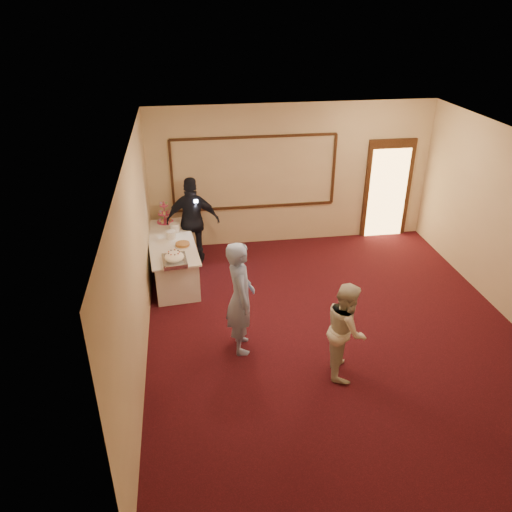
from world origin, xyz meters
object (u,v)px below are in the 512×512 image
at_px(plate_stack_b, 175,227).
at_px(man, 240,298).
at_px(buffet_table, 173,259).
at_px(pavlova_tray, 174,258).
at_px(cupcake_stand, 165,214).
at_px(plate_stack_a, 171,235).
at_px(woman, 346,329).
at_px(tart, 183,245).
at_px(guest, 193,221).

xyz_separation_m(plate_stack_b, man, (0.94, -2.80, 0.05)).
bearing_deg(buffet_table, pavlova_tray, -86.08).
bearing_deg(cupcake_stand, plate_stack_a, -81.34).
relative_size(plate_stack_b, woman, 0.14).
bearing_deg(man, plate_stack_a, 22.35).
xyz_separation_m(pavlova_tray, woman, (2.36, -2.25, -0.13)).
xyz_separation_m(plate_stack_b, woman, (2.34, -3.56, -0.12)).
xyz_separation_m(cupcake_stand, plate_stack_b, (0.20, -0.49, -0.09)).
height_order(pavlova_tray, man, man).
bearing_deg(man, pavlova_tray, 32.87).
distance_m(buffet_table, woman, 3.98).
xyz_separation_m(cupcake_stand, woman, (2.54, -4.05, -0.22)).
distance_m(man, woman, 1.60).
height_order(buffet_table, woman, woman).
relative_size(buffet_table, plate_stack_b, 11.43).
xyz_separation_m(cupcake_stand, tart, (0.33, -1.16, -0.15)).
xyz_separation_m(buffet_table, plate_stack_a, (0.00, 0.09, 0.46)).
xyz_separation_m(pavlova_tray, plate_stack_a, (-0.06, 0.99, -0.01)).
distance_m(plate_stack_b, guest, 0.40).
bearing_deg(man, tart, 20.89).
bearing_deg(pavlova_tray, plate_stack_b, 89.26).
bearing_deg(tart, woman, -52.65).
bearing_deg(tart, plate_stack_b, 101.10).
height_order(plate_stack_b, man, man).
relative_size(pavlova_tray, guest, 0.33).
bearing_deg(buffet_table, tart, -50.31).
bearing_deg(pavlova_tray, guest, 75.62).
xyz_separation_m(tart, guest, (0.23, 0.83, 0.10)).
xyz_separation_m(plate_stack_b, tart, (0.13, -0.67, -0.05)).
distance_m(tart, woman, 3.64).
distance_m(buffet_table, plate_stack_a, 0.47).
relative_size(buffet_table, guest, 1.25).
bearing_deg(buffet_table, plate_stack_a, 87.27).
bearing_deg(plate_stack_b, cupcake_stand, 112.06).
bearing_deg(buffet_table, plate_stack_b, 79.43).
xyz_separation_m(pavlova_tray, guest, (0.38, 1.47, 0.04)).
height_order(plate_stack_a, guest, guest).
xyz_separation_m(man, guest, (-0.58, 2.96, -0.00)).
height_order(plate_stack_b, woman, woman).
bearing_deg(woman, pavlova_tray, 58.16).
distance_m(plate_stack_a, woman, 4.04).
xyz_separation_m(pavlova_tray, man, (0.96, -1.49, 0.04)).
bearing_deg(cupcake_stand, plate_stack_b, -67.94).
relative_size(plate_stack_b, man, 0.11).
distance_m(buffet_table, man, 2.64).
bearing_deg(plate_stack_a, cupcake_stand, 98.66).
distance_m(buffet_table, plate_stack_b, 0.63).
xyz_separation_m(pavlova_tray, tart, (0.15, 0.64, -0.06)).
relative_size(cupcake_stand, man, 0.27).
xyz_separation_m(pavlova_tray, cupcake_stand, (-0.18, 1.80, 0.09)).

